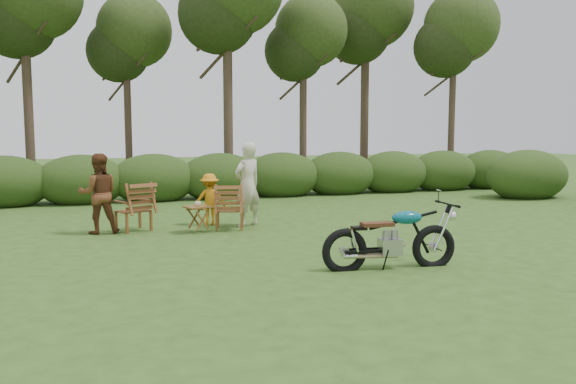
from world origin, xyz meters
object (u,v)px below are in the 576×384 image
object	(u,v)px
motorcycle	(389,268)
child	(210,225)
side_table	(198,219)
lawn_chair_left	(134,231)
adult_b	(100,233)
lawn_chair_right	(230,229)
cup	(198,204)
adult_a	(248,226)

from	to	relation	value
motorcycle	child	xyz separation A→B (m)	(-1.74, 4.75, 0.00)
side_table	lawn_chair_left	bearing A→B (deg)	153.43
lawn_chair_left	adult_b	bearing A→B (deg)	-18.90
lawn_chair_right	cup	bearing A→B (deg)	30.73
adult_a	side_table	bearing A→B (deg)	-3.83
lawn_chair_right	cup	world-z (taller)	cup
lawn_chair_right	child	xyz separation A→B (m)	(-0.28, 0.67, 0.00)
side_table	cup	distance (m)	0.31
cup	adult_a	xyz separation A→B (m)	(1.14, 0.44, -0.58)
adult_a	adult_b	xyz separation A→B (m)	(-3.01, 0.09, 0.00)
motorcycle	lawn_chair_right	size ratio (longest dim) A/B	2.09
lawn_chair_left	child	distance (m)	1.63
motorcycle	lawn_chair_right	bearing A→B (deg)	116.29
lawn_chair_left	cup	world-z (taller)	cup
adult_a	motorcycle	bearing A→B (deg)	77.58
cup	child	size ratio (longest dim) A/B	0.11
side_table	cup	xyz separation A→B (m)	(-0.00, 0.01, 0.31)
side_table	adult_a	size ratio (longest dim) A/B	0.30
lawn_chair_left	adult_a	size ratio (longest dim) A/B	0.55
lawn_chair_left	side_table	world-z (taller)	side_table
adult_b	side_table	bearing A→B (deg)	161.28
lawn_chair_right	child	bearing A→B (deg)	-50.71
motorcycle	lawn_chair_left	bearing A→B (deg)	133.32
lawn_chair_right	adult_b	world-z (taller)	adult_b
side_table	child	xyz separation A→B (m)	(0.40, 0.85, -0.27)
lawn_chair_left	cup	size ratio (longest dim) A/B	8.27
cup	adult_b	distance (m)	2.03
lawn_chair_left	adult_b	xyz separation A→B (m)	(-0.66, -0.07, 0.00)
lawn_chair_left	adult_b	world-z (taller)	adult_b
lawn_chair_right	child	world-z (taller)	child
lawn_chair_right	cup	xyz separation A→B (m)	(-0.68, -0.18, 0.58)
lawn_chair_left	adult_a	world-z (taller)	adult_a
lawn_chair_right	motorcycle	bearing A→B (deg)	125.87
adult_a	adult_b	world-z (taller)	adult_a
lawn_chair_right	child	distance (m)	0.72
lawn_chair_right	side_table	size ratio (longest dim) A/B	1.75
lawn_chair_left	side_table	bearing A→B (deg)	128.57
child	side_table	bearing A→B (deg)	67.07
adult_a	lawn_chair_left	bearing A→B (deg)	-29.11
side_table	cup	world-z (taller)	cup
cup	adult_a	distance (m)	1.36
cup	adult_b	xyz separation A→B (m)	(-1.87, 0.53, -0.58)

